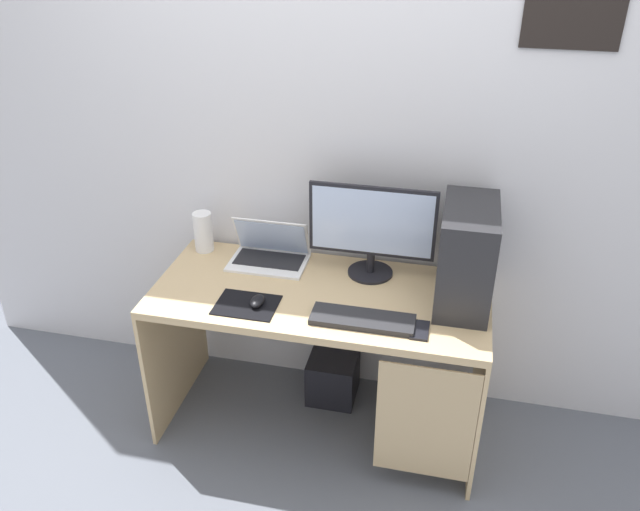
{
  "coord_description": "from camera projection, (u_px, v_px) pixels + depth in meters",
  "views": [
    {
      "loc": [
        0.52,
        -2.29,
        2.25
      ],
      "look_at": [
        0.0,
        0.0,
        0.93
      ],
      "focal_mm": 36.02,
      "sensor_mm": 36.0,
      "label": 1
    }
  ],
  "objects": [
    {
      "name": "mousepad",
      "position": [
        247.0,
        305.0,
        2.69
      ],
      "size": [
        0.26,
        0.2,
        0.0
      ],
      "primitive_type": "cube",
      "color": "black",
      "rests_on": "desk"
    },
    {
      "name": "keyboard",
      "position": [
        363.0,
        319.0,
        2.58
      ],
      "size": [
        0.42,
        0.14,
        0.02
      ],
      "primitive_type": "cube",
      "color": "#232326",
      "rests_on": "desk"
    },
    {
      "name": "cell_phone",
      "position": [
        420.0,
        330.0,
        2.53
      ],
      "size": [
        0.07,
        0.13,
        0.01
      ],
      "primitive_type": "cube",
      "color": "black",
      "rests_on": "desk"
    },
    {
      "name": "monitor",
      "position": [
        372.0,
        229.0,
        2.8
      ],
      "size": [
        0.56,
        0.2,
        0.43
      ],
      "color": "black",
      "rests_on": "desk"
    },
    {
      "name": "laptop",
      "position": [
        269.0,
        253.0,
        3.0
      ],
      "size": [
        0.36,
        0.23,
        0.21
      ],
      "color": "white",
      "rests_on": "desk"
    },
    {
      "name": "subwoofer",
      "position": [
        333.0,
        377.0,
        3.25
      ],
      "size": [
        0.24,
        0.24,
        0.24
      ],
      "primitive_type": "cube",
      "color": "black",
      "rests_on": "ground_plane"
    },
    {
      "name": "ground_plane",
      "position": [
        320.0,
        420.0,
        3.15
      ],
      "size": [
        8.0,
        8.0,
        0.0
      ],
      "primitive_type": "plane",
      "color": "slate"
    },
    {
      "name": "speaker",
      "position": [
        203.0,
        232.0,
        3.07
      ],
      "size": [
        0.09,
        0.09,
        0.2
      ],
      "primitive_type": "cylinder",
      "color": "white",
      "rests_on": "desk"
    },
    {
      "name": "pc_tower",
      "position": [
        466.0,
        256.0,
        2.62
      ],
      "size": [
        0.22,
        0.42,
        0.43
      ],
      "primitive_type": "cube",
      "color": "#232326",
      "rests_on": "desk"
    },
    {
      "name": "mouse_left",
      "position": [
        257.0,
        301.0,
        2.68
      ],
      "size": [
        0.06,
        0.1,
        0.03
      ],
      "primitive_type": "ellipsoid",
      "color": "black",
      "rests_on": "mousepad"
    },
    {
      "name": "desk",
      "position": [
        323.0,
        322.0,
        2.85
      ],
      "size": [
        1.46,
        0.66,
        0.75
      ],
      "color": "tan",
      "rests_on": "ground_plane"
    },
    {
      "name": "wall_back",
      "position": [
        339.0,
        142.0,
        2.83
      ],
      "size": [
        4.0,
        0.05,
        2.6
      ],
      "color": "silver",
      "rests_on": "ground_plane"
    }
  ]
}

